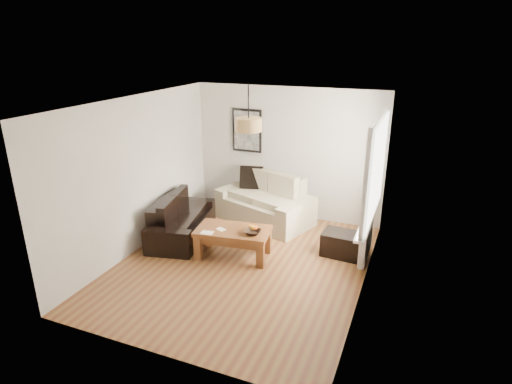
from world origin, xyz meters
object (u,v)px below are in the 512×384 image
at_px(coffee_table, 233,243).
at_px(ottoman, 344,244).
at_px(loveseat_cream, 265,199).
at_px(sofa_leather, 182,219).

relative_size(coffee_table, ottoman, 1.72).
distance_m(coffee_table, ottoman, 1.85).
xyz_separation_m(loveseat_cream, sofa_leather, (-1.14, -1.25, -0.10)).
distance_m(sofa_leather, coffee_table, 1.22).
distance_m(loveseat_cream, sofa_leather, 1.69).
bearing_deg(coffee_table, loveseat_cream, 91.42).
distance_m(loveseat_cream, coffee_table, 1.58).
bearing_deg(sofa_leather, coffee_table, -116.99).
relative_size(loveseat_cream, ottoman, 2.64).
xyz_separation_m(sofa_leather, coffee_table, (1.18, -0.31, -0.11)).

